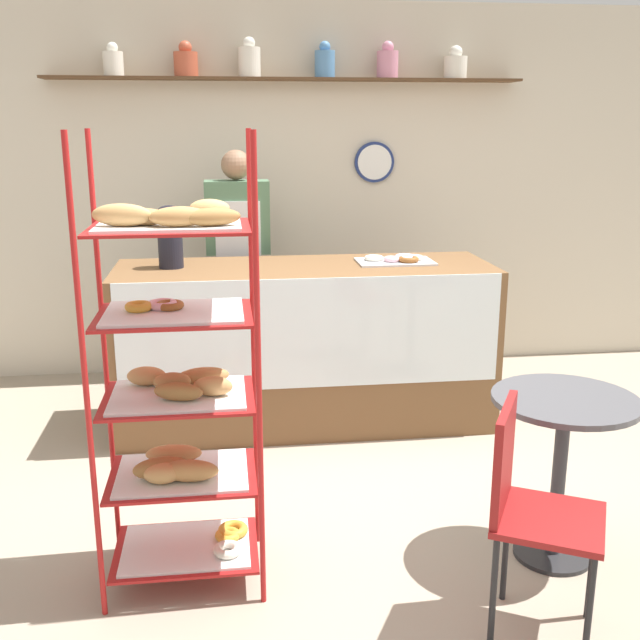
# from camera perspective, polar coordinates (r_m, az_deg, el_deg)

# --- Properties ---
(ground_plane) EXTENTS (14.00, 14.00, 0.00)m
(ground_plane) POSITION_cam_1_polar(r_m,az_deg,el_deg) (3.87, 0.76, -13.92)
(ground_plane) COLOR gray
(back_wall) EXTENTS (10.00, 0.30, 2.70)m
(back_wall) POSITION_cam_1_polar(r_m,az_deg,el_deg) (5.69, -2.46, 9.91)
(back_wall) COLOR beige
(back_wall) RESTS_ON ground_plane
(display_counter) EXTENTS (2.31, 0.77, 1.01)m
(display_counter) POSITION_cam_1_polar(r_m,az_deg,el_deg) (4.70, -1.13, -1.91)
(display_counter) COLOR brown
(display_counter) RESTS_ON ground_plane
(pastry_rack) EXTENTS (0.64, 0.47, 1.84)m
(pastry_rack) POSITION_cam_1_polar(r_m,az_deg,el_deg) (3.02, -10.73, -4.89)
(pastry_rack) COLOR #A51919
(pastry_rack) RESTS_ON ground_plane
(person_worker) EXTENTS (0.43, 0.23, 1.68)m
(person_worker) POSITION_cam_1_polar(r_m,az_deg,el_deg) (5.22, -6.22, 4.35)
(person_worker) COLOR #282833
(person_worker) RESTS_ON ground_plane
(cafe_table) EXTENTS (0.61, 0.61, 0.75)m
(cafe_table) POSITION_cam_1_polar(r_m,az_deg,el_deg) (3.38, 17.96, -8.68)
(cafe_table) COLOR #262628
(cafe_table) RESTS_ON ground_plane
(cafe_chair) EXTENTS (0.52, 0.52, 0.89)m
(cafe_chair) POSITION_cam_1_polar(r_m,az_deg,el_deg) (2.89, 15.49, -12.89)
(cafe_chair) COLOR black
(cafe_chair) RESTS_ON ground_plane
(coffee_carafe) EXTENTS (0.15, 0.15, 0.37)m
(coffee_carafe) POSITION_cam_1_polar(r_m,az_deg,el_deg) (4.58, -11.36, 6.19)
(coffee_carafe) COLOR black
(coffee_carafe) RESTS_ON display_counter
(donut_tray_counter) EXTENTS (0.47, 0.29, 0.05)m
(donut_tray_counter) POSITION_cam_1_polar(r_m,az_deg,el_deg) (4.71, 5.94, 4.60)
(donut_tray_counter) COLOR silver
(donut_tray_counter) RESTS_ON display_counter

